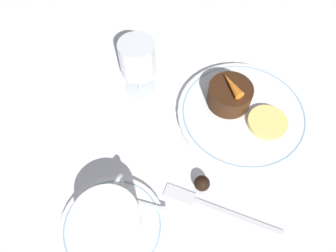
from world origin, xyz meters
TOP-DOWN VIEW (x-y plane):
  - ground_plane at (0.00, 0.00)m, footprint 3.00×3.00m
  - dinner_plate at (0.01, -0.05)m, footprint 0.24×0.24m
  - saucer at (-0.23, 0.12)m, footprint 0.16×0.16m
  - coffee_cup at (-0.24, 0.13)m, footprint 0.12×0.10m
  - spoon at (-0.19, 0.12)m, footprint 0.02×0.12m
  - wine_glass at (0.04, 0.15)m, footprint 0.06×0.06m
  - fork at (-0.17, -0.02)m, footprint 0.05×0.19m
  - dessert_cake at (0.03, -0.02)m, footprint 0.08×0.08m
  - carrot_garnish at (0.03, -0.02)m, footprint 0.05×0.04m
  - pineapple_slice at (-0.01, -0.10)m, footprint 0.07×0.07m
  - chocolate_truffle at (-0.14, 0.00)m, footprint 0.03×0.03m

SIDE VIEW (x-z plane):
  - ground_plane at x=0.00m, z-range 0.00..0.00m
  - fork at x=-0.17m, z-range 0.00..0.01m
  - saucer at x=-0.23m, z-range 0.00..0.01m
  - dinner_plate at x=0.01m, z-range 0.00..0.02m
  - spoon at x=-0.19m, z-range 0.01..0.01m
  - chocolate_truffle at x=-0.14m, z-range 0.00..0.03m
  - pineapple_slice at x=-0.01m, z-range 0.01..0.02m
  - dessert_cake at x=0.03m, z-range 0.01..0.05m
  - coffee_cup at x=-0.24m, z-range 0.01..0.07m
  - carrot_garnish at x=0.03m, z-range 0.05..0.07m
  - wine_glass at x=0.04m, z-range 0.02..0.13m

